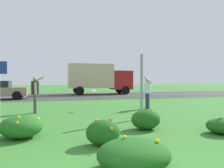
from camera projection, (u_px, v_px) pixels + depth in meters
ground_plane at (66, 109)px, 11.47m from camera, size 120.00×120.00×0.00m
highway_strip at (59, 96)px, 20.77m from camera, size 120.00×9.66×0.01m
highway_center_stripe at (59, 96)px, 20.77m from camera, size 120.00×0.16×0.00m
daylily_clump_near_camera at (103, 132)px, 5.12m from camera, size 0.79×0.69×0.61m
daylily_clump_front_center at (146, 120)px, 6.76m from camera, size 0.90×0.73×0.64m
daylily_clump_mid_center at (134, 155)px, 3.68m from camera, size 1.24×1.12×0.58m
daylily_clump_mid_left at (21, 127)px, 5.76m from camera, size 1.08×1.08×0.60m
daylily_clump_front_right at (222, 126)px, 6.22m from camera, size 0.89×0.82×0.43m
sign_post_by_roadside at (142, 87)px, 8.56m from camera, size 0.07×0.10×2.50m
person_thrower_dark_shirt at (35, 91)px, 10.07m from camera, size 0.56×0.49×1.67m
person_catcher_white_shirt at (147, 90)px, 11.67m from camera, size 0.49×0.49×1.72m
frisbee_white at (94, 91)px, 11.10m from camera, size 0.27×0.26×0.08m
box_truck_red at (99, 77)px, 23.96m from camera, size 6.70×2.46×3.20m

